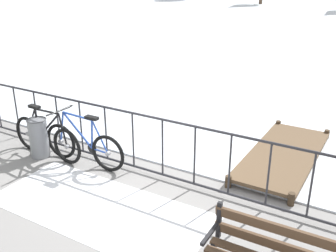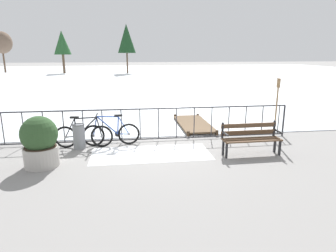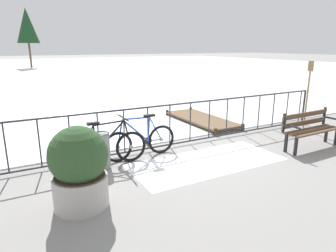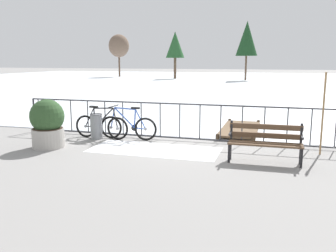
{
  "view_description": "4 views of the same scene",
  "coord_description": "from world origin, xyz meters",
  "px_view_note": "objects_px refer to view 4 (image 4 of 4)",
  "views": [
    {
      "loc": [
        3.26,
        -4.83,
        3.24
      ],
      "look_at": [
        0.22,
        0.29,
        0.82
      ],
      "focal_mm": 41.87,
      "sensor_mm": 36.0,
      "label": 1
    },
    {
      "loc": [
        -0.66,
        -8.95,
        2.74
      ],
      "look_at": [
        0.54,
        -0.4,
        0.58
      ],
      "focal_mm": 31.41,
      "sensor_mm": 36.0,
      "label": 2
    },
    {
      "loc": [
        -3.65,
        -6.0,
        2.38
      ],
      "look_at": [
        -0.45,
        -0.19,
        0.61
      ],
      "focal_mm": 32.08,
      "sensor_mm": 36.0,
      "label": 3
    },
    {
      "loc": [
        2.84,
        -9.73,
        2.26
      ],
      "look_at": [
        0.2,
        -0.85,
        0.57
      ],
      "focal_mm": 38.86,
      "sensor_mm": 36.0,
      "label": 4
    }
  ],
  "objects_px": {
    "bicycle_near_railing": "(101,126)",
    "trash_bin": "(96,126)",
    "planter_with_shrub": "(47,123)",
    "bicycle_second": "(128,127)",
    "oar_upright": "(323,108)",
    "park_bench": "(265,140)"
  },
  "relations": [
    {
      "from": "bicycle_near_railing",
      "to": "trash_bin",
      "type": "relative_size",
      "value": 2.34
    },
    {
      "from": "oar_upright",
      "to": "bicycle_near_railing",
      "type": "bearing_deg",
      "value": 178.72
    },
    {
      "from": "bicycle_near_railing",
      "to": "park_bench",
      "type": "height_order",
      "value": "bicycle_near_railing"
    },
    {
      "from": "park_bench",
      "to": "planter_with_shrub",
      "type": "bearing_deg",
      "value": -178.43
    },
    {
      "from": "bicycle_second",
      "to": "trash_bin",
      "type": "xyz_separation_m",
      "value": [
        -0.92,
        -0.17,
        0.0
      ]
    },
    {
      "from": "bicycle_second",
      "to": "planter_with_shrub",
      "type": "bearing_deg",
      "value": -138.05
    },
    {
      "from": "planter_with_shrub",
      "to": "bicycle_second",
      "type": "bearing_deg",
      "value": 41.95
    },
    {
      "from": "trash_bin",
      "to": "bicycle_second",
      "type": "bearing_deg",
      "value": 10.64
    },
    {
      "from": "bicycle_second",
      "to": "park_bench",
      "type": "bearing_deg",
      "value": -19.05
    },
    {
      "from": "planter_with_shrub",
      "to": "oar_upright",
      "type": "xyz_separation_m",
      "value": [
        6.75,
        1.24,
        0.5
      ]
    },
    {
      "from": "trash_bin",
      "to": "oar_upright",
      "type": "distance_m",
      "value": 6.08
    },
    {
      "from": "oar_upright",
      "to": "trash_bin",
      "type": "bearing_deg",
      "value": 179.45
    },
    {
      "from": "bicycle_near_railing",
      "to": "oar_upright",
      "type": "distance_m",
      "value": 5.96
    },
    {
      "from": "planter_with_shrub",
      "to": "oar_upright",
      "type": "height_order",
      "value": "oar_upright"
    },
    {
      "from": "bicycle_second",
      "to": "oar_upright",
      "type": "xyz_separation_m",
      "value": [
        5.11,
        -0.23,
        0.77
      ]
    },
    {
      "from": "planter_with_shrub",
      "to": "trash_bin",
      "type": "xyz_separation_m",
      "value": [
        0.72,
        1.3,
        -0.26
      ]
    },
    {
      "from": "planter_with_shrub",
      "to": "bicycle_near_railing",
      "type": "bearing_deg",
      "value": 58.72
    },
    {
      "from": "bicycle_near_railing",
      "to": "oar_upright",
      "type": "relative_size",
      "value": 0.86
    },
    {
      "from": "bicycle_near_railing",
      "to": "oar_upright",
      "type": "height_order",
      "value": "oar_upright"
    },
    {
      "from": "bicycle_near_railing",
      "to": "trash_bin",
      "type": "xyz_separation_m",
      "value": [
        -0.12,
        -0.07,
        0.0
      ]
    },
    {
      "from": "trash_bin",
      "to": "planter_with_shrub",
      "type": "bearing_deg",
      "value": -118.87
    },
    {
      "from": "oar_upright",
      "to": "park_bench",
      "type": "bearing_deg",
      "value": -139.4
    }
  ]
}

